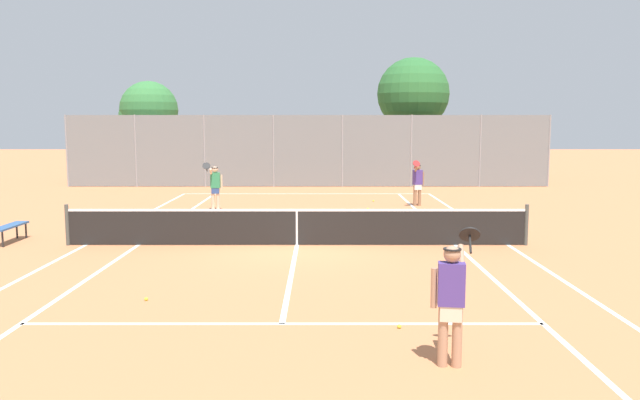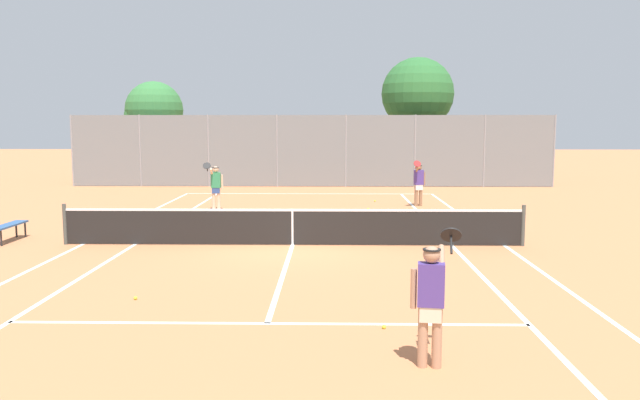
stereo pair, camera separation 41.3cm
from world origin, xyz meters
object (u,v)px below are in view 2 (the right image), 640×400
Objects in this scene: player_far_right at (419,182)px; tree_behind_right at (418,96)px; loose_tennis_ball_1 at (368,209)px; player_near_side at (431,297)px; courtside_bench at (9,226)px; tree_behind_left at (152,112)px; loose_tennis_ball_0 at (305,227)px; tennis_net at (292,226)px; loose_tennis_ball_4 at (375,201)px; player_far_left at (216,185)px; loose_tennis_ball_2 at (384,327)px; loose_tennis_ball_3 at (135,298)px.

tree_behind_right reaches higher than player_far_right.
player_near_side is at bearing -90.24° from loose_tennis_ball_1.
courtside_bench is 0.27× the size of tree_behind_left.
loose_tennis_ball_0 is (-4.11, -5.18, -0.89)m from player_far_right.
tree_behind_left is (-8.97, 18.73, 3.27)m from tennis_net.
tennis_net is 6.76× the size of player_near_side.
player_far_right is 26.88× the size of loose_tennis_ball_0.
loose_tennis_ball_0 is at bearing -117.40° from loose_tennis_ball_1.
player_far_right is at bearing -39.43° from loose_tennis_ball_4.
tree_behind_right is (5.46, 15.58, 4.59)m from loose_tennis_ball_0.
player_near_side is 26.88× the size of loose_tennis_ball_1.
player_far_left reaches higher than tennis_net.
player_near_side reaches higher than loose_tennis_ball_4.
player_near_side is 1.81m from loose_tennis_ball_2.
loose_tennis_ball_2 is at bearing -98.84° from tree_behind_right.
courtside_bench is 18.72m from tree_behind_left.
player_far_left is 0.32× the size of tree_behind_left.
loose_tennis_ball_2 is at bearing -69.08° from player_far_left.
player_far_left is 26.88× the size of loose_tennis_ball_1.
courtside_bench is at bearing 133.14° from loose_tennis_ball_3.
player_far_left is 15.12m from tree_behind_right.
player_near_side is 16.04m from player_far_right.
tree_behind_left reaches higher than loose_tennis_ball_2.
player_near_side reaches higher than loose_tennis_ball_2.
loose_tennis_ball_2 is (-0.47, 1.50, -0.89)m from player_near_side.
player_near_side and player_far_right have the same top height.
player_near_side is 0.27× the size of tree_behind_right.
tennis_net is 1.80× the size of tree_behind_right.
courtside_bench is (-9.46, 6.98, 0.38)m from loose_tennis_ball_2.
loose_tennis_ball_0 is at bearing -48.86° from player_far_left.
loose_tennis_ball_2 is 0.04× the size of courtside_bench.
tree_behind_left is (-11.73, 9.65, 3.75)m from loose_tennis_ball_4.
loose_tennis_ball_2 is (1.60, -9.23, 0.00)m from loose_tennis_ball_0.
player_far_left is (-3.20, 6.53, 0.42)m from tennis_net.
tree_behind_left is at bearing 105.16° from loose_tennis_ball_3.
loose_tennis_ball_0 is at bearing -111.44° from loose_tennis_ball_4.
loose_tennis_ball_0 is at bearing 15.96° from courtside_bench.
courtside_bench is (-9.93, 8.48, -0.52)m from player_near_side.
loose_tennis_ball_0 is 8.18m from courtside_bench.
player_far_right is 6.68m from loose_tennis_ball_0.
player_far_right is 26.88× the size of loose_tennis_ball_2.
courtside_bench is at bearing 143.56° from loose_tennis_ball_2.
loose_tennis_ball_3 is 0.04× the size of courtside_bench.
loose_tennis_ball_1 is 12.79m from tree_behind_right.
tree_behind_left is 14.68m from tree_behind_right.
loose_tennis_ball_0 is at bearing 70.53° from loose_tennis_ball_3.
loose_tennis_ball_4 is 13.58m from courtside_bench.
loose_tennis_ball_4 is at bearing 86.58° from loose_tennis_ball_2.
tree_behind_right reaches higher than tree_behind_left.
tree_behind_right reaches higher than loose_tennis_ball_0.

